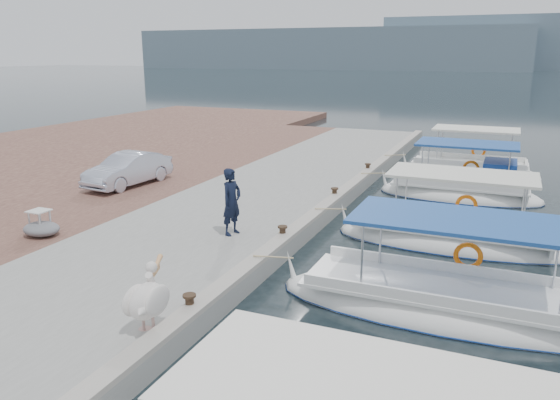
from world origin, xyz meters
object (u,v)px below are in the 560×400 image
object	(u,v)px
fishing_caique_d	(462,193)
parked_car	(128,169)
fishing_caique_b	(447,308)
fishing_caique_c	(451,241)
pelican	(147,299)
fishing_caique_e	(469,172)
fisherman	(232,202)

from	to	relation	value
fishing_caique_d	parked_car	xyz separation A→B (m)	(-12.40, -5.12, 0.95)
fishing_caique_b	fishing_caique_d	size ratio (longest dim) A/B	1.23
fishing_caique_c	pelican	bearing A→B (deg)	-118.35
fishing_caique_d	fishing_caique_e	xyz separation A→B (m)	(-0.09, 4.64, -0.07)
fishing_caique_c	parked_car	xyz separation A→B (m)	(-12.60, 0.85, 1.02)
fishing_caique_c	parked_car	distance (m)	12.67
pelican	parked_car	size ratio (longest dim) A/B	0.40
fishing_caique_d	parked_car	distance (m)	13.45
fishing_caique_e	parked_car	xyz separation A→B (m)	(-12.31, -9.77, 1.02)
fisherman	parked_car	distance (m)	7.75
fishing_caique_b	fishing_caique_d	world-z (taller)	same
fishing_caique_c	fishing_caique_e	world-z (taller)	same
fishing_caique_c	fishing_caique_d	size ratio (longest dim) A/B	1.10
fishing_caique_b	pelican	distance (m)	6.56
fishing_caique_b	fishing_caique_c	distance (m)	4.74
fishing_caique_d	fishing_caique_e	distance (m)	4.64
fisherman	fishing_caique_b	bearing A→B (deg)	-93.23
fishing_caique_d	fishing_caique_e	bearing A→B (deg)	91.14
fishing_caique_d	parked_car	size ratio (longest dim) A/B	1.63
fishing_caique_e	fisherman	xyz separation A→B (m)	(-5.60, -13.62, 1.36)
fishing_caique_b	pelican	xyz separation A→B (m)	(-5.11, -3.98, 1.01)
fisherman	pelican	bearing A→B (deg)	-156.16
fishing_caique_b	fishing_caique_e	bearing A→B (deg)	92.65
fisherman	parked_car	xyz separation A→B (m)	(-6.71, 3.85, -0.34)
fishing_caique_c	fishing_caique_d	bearing A→B (deg)	91.93
fishing_caique_d	fisherman	xyz separation A→B (m)	(-5.69, -8.98, 1.28)
fishing_caique_c	fishing_caique_e	bearing A→B (deg)	91.58
fishing_caique_c	fisherman	xyz separation A→B (m)	(-5.89, -3.01, 1.36)
fishing_caique_e	parked_car	bearing A→B (deg)	-141.57
fishing_caique_b	fisherman	bearing A→B (deg)	164.75
fishing_caique_c	fisherman	world-z (taller)	fisherman
fishing_caique_b	fishing_caique_d	distance (m)	10.71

